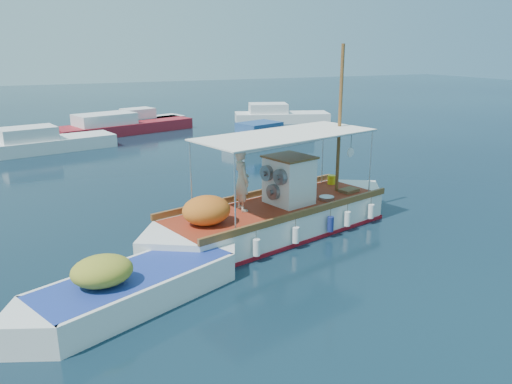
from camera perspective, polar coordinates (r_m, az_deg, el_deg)
name	(u,v)px	position (r m, az deg, el deg)	size (l,w,h in m)	color
ground	(269,239)	(16.95, 1.52, -5.41)	(160.00, 160.00, 0.00)	black
fishing_caique	(275,217)	(17.32, 2.24, -2.86)	(10.44, 4.85, 6.59)	white
dinghy	(134,289)	(13.23, -13.81, -10.71)	(6.54, 3.84, 1.73)	white
bg_boat_nw	(45,144)	(33.66, -22.96, 5.12)	(8.15, 4.08, 1.80)	silver
bg_boat_n	(121,127)	(38.89, -15.19, 7.18)	(10.69, 5.73, 1.80)	maroon
bg_boat_ne	(268,138)	(32.94, 1.35, 6.19)	(6.79, 4.08, 1.80)	silver
bg_boat_e	(279,116)	(43.53, 2.64, 8.64)	(8.39, 4.98, 1.80)	silver
bg_boat_far_n	(146,122)	(41.27, -12.44, 7.86)	(6.16, 3.69, 1.80)	silver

